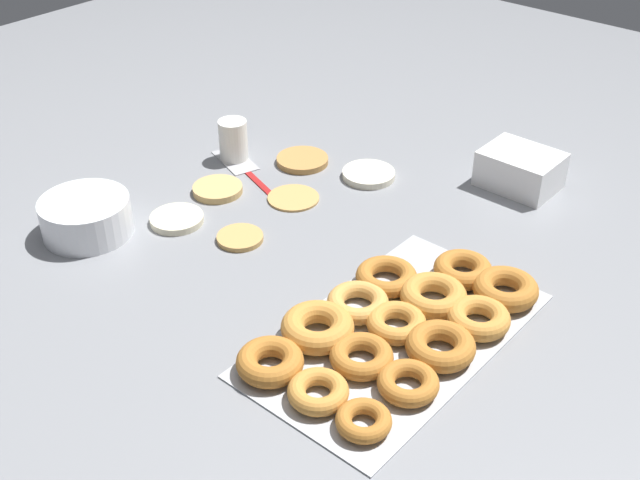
{
  "coord_description": "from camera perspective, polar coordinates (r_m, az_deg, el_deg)",
  "views": [
    {
      "loc": [
        -1.0,
        -0.9,
        0.85
      ],
      "look_at": [
        -0.08,
        -0.11,
        0.04
      ],
      "focal_mm": 45.0,
      "sensor_mm": 36.0,
      "label": 1
    }
  ],
  "objects": [
    {
      "name": "ground_plane",
      "position": [
        1.6,
        -1.03,
        1.53
      ],
      "size": [
        3.0,
        3.0,
        0.0
      ],
      "primitive_type": "plane",
      "color": "gray"
    },
    {
      "name": "pancake_0",
      "position": [
        1.74,
        3.48,
        4.68
      ],
      "size": [
        0.11,
        0.11,
        0.01
      ],
      "primitive_type": "cylinder",
      "color": "silver",
      "rests_on": "ground_plane"
    },
    {
      "name": "pancake_1",
      "position": [
        1.54,
        -5.71,
        0.17
      ],
      "size": [
        0.09,
        0.09,
        0.01
      ],
      "primitive_type": "cylinder",
      "color": "tan",
      "rests_on": "ground_plane"
    },
    {
      "name": "pancake_2",
      "position": [
        1.8,
        -1.26,
        5.7
      ],
      "size": [
        0.12,
        0.12,
        0.01
      ],
      "primitive_type": "cylinder",
      "color": "#B27F42",
      "rests_on": "ground_plane"
    },
    {
      "name": "pancake_3",
      "position": [
        1.7,
        -7.29,
        3.6
      ],
      "size": [
        0.1,
        0.1,
        0.01
      ],
      "primitive_type": "cylinder",
      "color": "tan",
      "rests_on": "ground_plane"
    },
    {
      "name": "pancake_4",
      "position": [
        1.61,
        -10.14,
        1.48
      ],
      "size": [
        0.11,
        0.11,
        0.01
      ],
      "primitive_type": "cylinder",
      "color": "beige",
      "rests_on": "ground_plane"
    },
    {
      "name": "pancake_5",
      "position": [
        1.66,
        -1.91,
        3.08
      ],
      "size": [
        0.11,
        0.11,
        0.01
      ],
      "primitive_type": "cylinder",
      "color": "tan",
      "rests_on": "ground_plane"
    },
    {
      "name": "donut_tray",
      "position": [
        1.31,
        5.59,
        -5.99
      ],
      "size": [
        0.51,
        0.3,
        0.04
      ],
      "color": "#ADAFB5",
      "rests_on": "ground_plane"
    },
    {
      "name": "batter_bowl",
      "position": [
        1.6,
        -16.3,
        1.59
      ],
      "size": [
        0.17,
        0.17,
        0.07
      ],
      "color": "white",
      "rests_on": "ground_plane"
    },
    {
      "name": "container_stack",
      "position": [
        1.74,
        14.05,
        4.89
      ],
      "size": [
        0.12,
        0.16,
        0.08
      ],
      "color": "white",
      "rests_on": "ground_plane"
    },
    {
      "name": "paper_cup",
      "position": [
        1.8,
        -6.19,
        7.06
      ],
      "size": [
        0.06,
        0.06,
        0.09
      ],
      "color": "white",
      "rests_on": "ground_plane"
    },
    {
      "name": "spatula",
      "position": [
        1.79,
        -5.61,
        5.27
      ],
      "size": [
        0.13,
        0.28,
        0.01
      ],
      "rotation": [
        0.0,
        0.0,
        1.24
      ],
      "color": "maroon",
      "rests_on": "ground_plane"
    }
  ]
}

